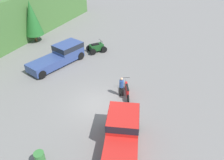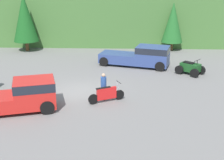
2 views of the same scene
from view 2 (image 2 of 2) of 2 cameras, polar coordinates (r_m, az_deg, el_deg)
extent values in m
plane|color=slate|center=(21.14, -6.16, -2.16)|extent=(80.00, 80.00, 0.00)
cube|color=#477538|center=(35.98, -2.71, 10.97)|extent=(44.00, 6.00, 5.29)
cylinder|color=brown|center=(33.47, -15.25, 6.04)|extent=(0.34, 0.34, 1.03)
cone|color=#19561E|center=(32.99, -15.68, 10.90)|extent=(2.53, 2.53, 4.71)
cylinder|color=brown|center=(33.14, 10.80, 6.11)|extent=(0.29, 0.29, 0.88)
cone|color=#236628|center=(32.71, 11.07, 10.29)|extent=(2.15, 2.15, 4.01)
cube|color=red|center=(18.58, -13.97, -2.28)|extent=(2.75, 2.50, 1.58)
cube|color=#1E232D|center=(18.41, -14.09, -0.78)|extent=(2.77, 2.52, 0.51)
cylinder|color=black|center=(19.62, -12.07, -2.91)|extent=(0.85, 0.50, 0.80)
cylinder|color=black|center=(18.00, -11.77, -4.92)|extent=(0.85, 0.50, 0.80)
cube|color=#334784|center=(26.50, 7.44, 4.41)|extent=(3.07, 2.57, 1.58)
cube|color=#1E232D|center=(26.38, 7.49, 5.50)|extent=(3.09, 2.60, 0.51)
cube|color=#334784|center=(27.26, 1.33, 4.12)|extent=(3.63, 2.73, 0.80)
cylinder|color=black|center=(27.37, 9.38, 3.45)|extent=(0.85, 0.49, 0.80)
cylinder|color=black|center=(25.70, 8.76, 2.48)|extent=(0.85, 0.49, 0.80)
cylinder|color=black|center=(28.45, -0.28, 4.29)|extent=(0.85, 0.49, 0.80)
cylinder|color=black|center=(26.84, -1.45, 3.40)|extent=(0.85, 0.49, 0.80)
cylinder|color=black|center=(19.63, 1.34, -2.73)|extent=(0.62, 0.38, 0.64)
cylinder|color=black|center=(18.97, -3.43, -3.54)|extent=(0.62, 0.38, 0.64)
cube|color=red|center=(19.20, -1.01, -2.47)|extent=(1.22, 0.73, 0.74)
cylinder|color=#B7B7BC|center=(19.46, 1.22, -1.57)|extent=(0.30, 0.19, 0.83)
cylinder|color=black|center=(19.31, 1.23, -0.38)|extent=(0.31, 0.55, 0.04)
cube|color=black|center=(18.98, -1.60, -1.44)|extent=(0.90, 0.55, 0.06)
cylinder|color=black|center=(25.58, 15.96, 1.74)|extent=(0.66, 0.60, 0.68)
cylinder|color=black|center=(24.65, 14.86, 1.21)|extent=(0.66, 0.60, 0.68)
cylinder|color=black|center=(26.15, 13.34, 2.33)|extent=(0.66, 0.60, 0.68)
cylinder|color=black|center=(25.25, 12.17, 1.83)|extent=(0.66, 0.60, 0.68)
cube|color=#194C1E|center=(25.34, 14.12, 2.28)|extent=(1.67, 1.58, 0.63)
cylinder|color=black|center=(24.97, 15.31, 3.11)|extent=(0.07, 0.07, 0.35)
cylinder|color=black|center=(24.93, 15.35, 3.50)|extent=(0.66, 0.80, 0.04)
cube|color=black|center=(25.31, 13.87, 3.12)|extent=(0.96, 0.91, 0.08)
cylinder|color=black|center=(19.72, -1.61, -2.30)|extent=(0.22, 0.22, 0.85)
cylinder|color=black|center=(19.54, -1.47, -2.50)|extent=(0.22, 0.22, 0.85)
cylinder|color=#2D5199|center=(19.37, -1.56, -0.34)|extent=(0.45, 0.45, 0.64)
sphere|color=tan|center=(19.24, -1.57, 0.88)|extent=(0.29, 0.29, 0.23)
camera|label=1|loc=(19.99, -49.27, 22.26)|focal=35.00mm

